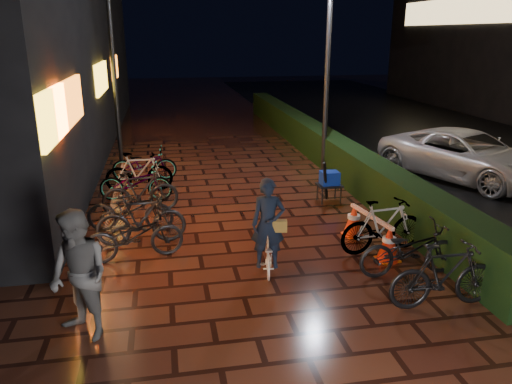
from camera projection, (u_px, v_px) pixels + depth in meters
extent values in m
plane|color=#381911|center=(272.00, 278.00, 8.36)|extent=(80.00, 80.00, 0.00)
cube|color=black|center=(318.00, 143.00, 16.27)|extent=(0.70, 20.00, 1.00)
imported|color=#59585B|center=(79.00, 276.00, 6.50)|extent=(1.09, 1.09, 1.79)
imported|color=#BDBCC2|center=(467.00, 156.00, 13.80)|extent=(4.07, 5.36, 1.35)
cube|color=yellow|center=(53.00, 115.00, 8.37)|extent=(0.08, 2.00, 0.90)
cube|color=orange|center=(69.00, 104.00, 9.77)|extent=(0.08, 3.00, 0.90)
cube|color=yellow|center=(101.00, 78.00, 15.39)|extent=(0.08, 2.80, 0.90)
cube|color=orange|center=(115.00, 67.00, 20.07)|extent=(0.08, 2.20, 0.90)
cube|color=#FFD88C|center=(451.00, 11.00, 26.04)|extent=(0.06, 10.00, 1.30)
cylinder|color=black|center=(327.00, 82.00, 14.02)|extent=(0.15, 0.15, 5.18)
cylinder|color=black|center=(115.00, 80.00, 15.24)|extent=(0.18, 0.18, 5.12)
imported|color=white|center=(268.00, 253.00, 8.58)|extent=(0.61, 1.21, 0.61)
imported|color=black|center=(268.00, 224.00, 8.31)|extent=(0.63, 0.47, 1.55)
cube|color=olive|center=(279.00, 226.00, 8.31)|extent=(0.29, 0.17, 0.20)
cone|color=red|center=(389.00, 243.00, 8.93)|extent=(0.42, 0.42, 0.66)
cone|color=red|center=(354.00, 220.00, 10.03)|extent=(0.42, 0.42, 0.66)
cube|color=#FA5D0D|center=(387.00, 259.00, 9.02)|extent=(0.41, 0.41, 0.03)
cube|color=#FF4A0D|center=(353.00, 235.00, 10.13)|extent=(0.41, 0.41, 0.03)
cube|color=#BF340B|center=(371.00, 216.00, 9.39)|extent=(0.29, 1.41, 0.07)
cube|color=black|center=(329.00, 185.00, 12.01)|extent=(0.59, 0.48, 0.04)
cylinder|color=black|center=(322.00, 197.00, 11.86)|extent=(0.03, 0.03, 0.40)
cylinder|color=black|center=(341.00, 196.00, 11.95)|extent=(0.03, 0.03, 0.40)
cylinder|color=black|center=(317.00, 192.00, 12.22)|extent=(0.03, 0.03, 0.40)
cylinder|color=black|center=(335.00, 191.00, 12.30)|extent=(0.03, 0.03, 0.40)
cube|color=#0C269E|center=(330.00, 178.00, 11.96)|extent=(0.43, 0.37, 0.32)
cylinder|color=black|center=(325.00, 181.00, 11.79)|extent=(0.28, 0.40, 1.02)
imported|color=black|center=(139.00, 172.00, 12.81)|extent=(1.71, 0.49, 1.03)
imported|color=black|center=(141.00, 219.00, 9.56)|extent=(1.74, 0.59, 1.03)
imported|color=black|center=(134.00, 235.00, 8.93)|extent=(1.84, 0.88, 0.93)
imported|color=black|center=(136.00, 182.00, 12.10)|extent=(1.84, 0.87, 0.93)
imported|color=black|center=(140.00, 192.00, 11.20)|extent=(1.77, 0.75, 1.03)
imported|color=black|center=(130.00, 209.00, 10.24)|extent=(1.83, 0.86, 0.93)
imported|color=black|center=(144.00, 164.00, 13.80)|extent=(1.80, 0.72, 0.93)
imported|color=black|center=(410.00, 250.00, 8.34)|extent=(1.77, 0.64, 0.93)
imported|color=black|center=(444.00, 275.00, 7.34)|extent=(1.72, 0.52, 1.03)
imported|color=black|center=(383.00, 226.00, 9.23)|extent=(1.76, 0.68, 1.03)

